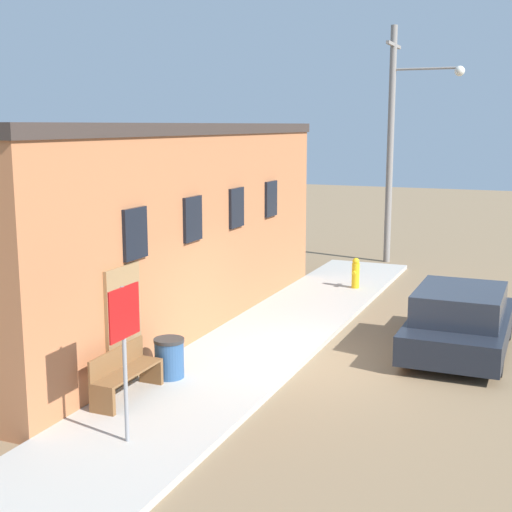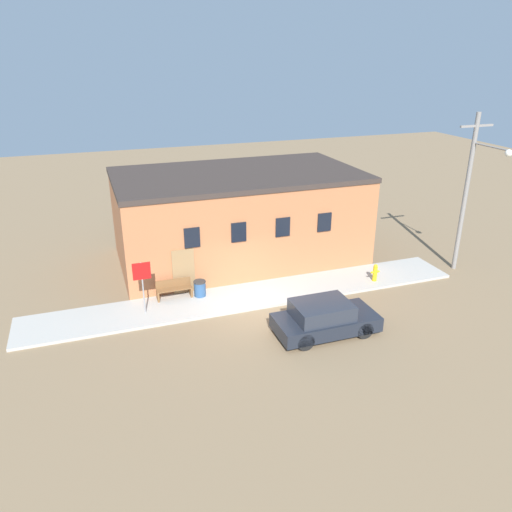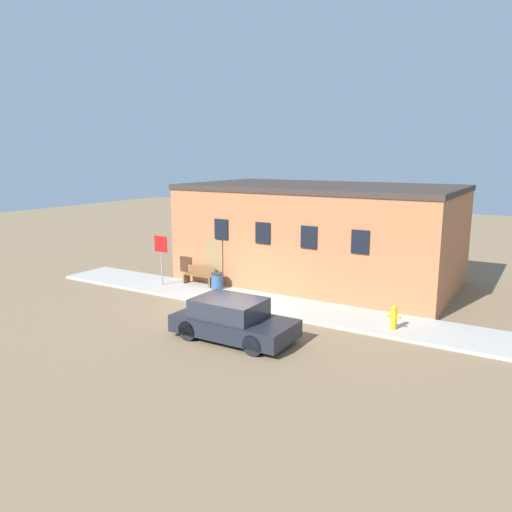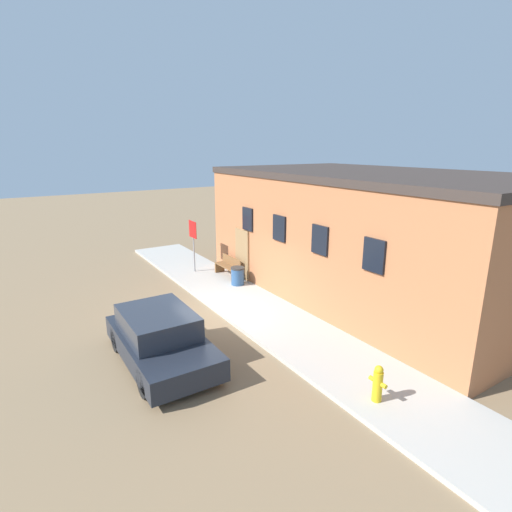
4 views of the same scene
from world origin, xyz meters
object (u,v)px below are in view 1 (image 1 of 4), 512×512
fire_hydrant (356,273)px  bench (125,373)px  utility_pole (396,135)px  trash_bin (169,358)px  parked_car (460,321)px  stop_sign (125,333)px

fire_hydrant → bench: size_ratio=0.55×
utility_pole → trash_bin: bearing=174.6°
trash_bin → fire_hydrant: bearing=-8.4°
fire_hydrant → bench: bearing=171.3°
parked_car → fire_hydrant: bearing=37.5°
utility_pole → parked_car: 10.30m
stop_sign → parked_car: bearing=-30.6°
utility_pole → parked_car: bearing=-160.0°
trash_bin → parked_car: parked_car is taller
parked_car → bench: bearing=136.4°
bench → trash_bin: bearing=-10.3°
utility_pole → parked_car: (-9.08, -3.31, -3.58)m
fire_hydrant → bench: 9.40m
stop_sign → bench: size_ratio=1.46×
bench → trash_bin: (1.12, -0.20, -0.05)m
stop_sign → utility_pole: bearing=-1.7°
utility_pole → stop_sign: bearing=178.3°
parked_car → utility_pole: bearing=20.0°
stop_sign → trash_bin: size_ratio=3.16×
fire_hydrant → utility_pole: bearing=-0.0°
bench → utility_pole: (14.04, -1.42, 3.70)m
stop_sign → trash_bin: stop_sign is taller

